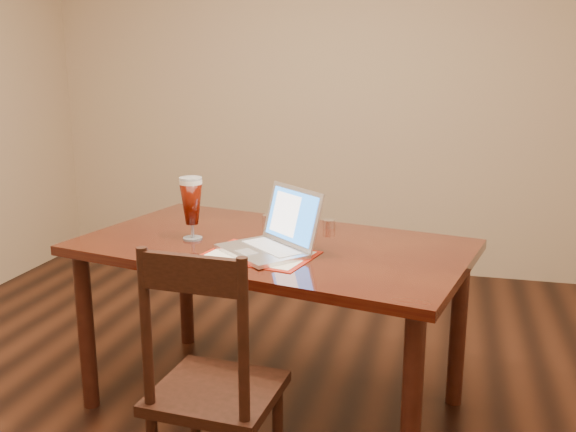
# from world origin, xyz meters

# --- Properties ---
(room_shell) EXTENTS (4.51, 5.01, 2.71)m
(room_shell) POSITION_xyz_m (0.00, 0.00, 1.76)
(room_shell) COLOR #CAB086
(room_shell) RESTS_ON ground
(dining_table) EXTENTS (1.84, 1.27, 1.07)m
(dining_table) POSITION_xyz_m (0.09, 0.36, 0.70)
(dining_table) COLOR #441509
(dining_table) RESTS_ON ground
(dining_chair) EXTENTS (0.45, 0.43, 1.00)m
(dining_chair) POSITION_xyz_m (0.09, -0.37, 0.47)
(dining_chair) COLOR black
(dining_chair) RESTS_ON ground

